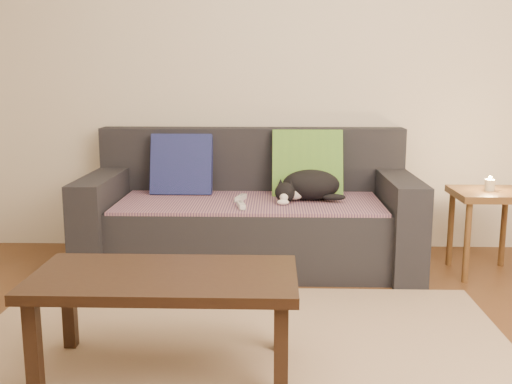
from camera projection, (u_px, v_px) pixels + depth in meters
ground at (235, 379)px, 2.44m from camera, size 4.50×4.50×0.00m
back_wall at (252, 65)px, 4.16m from camera, size 4.50×0.04×2.60m
sofa at (250, 217)px, 3.93m from camera, size 2.10×0.94×0.87m
throw_blanket at (250, 202)px, 3.81m from camera, size 1.66×0.74×0.02m
cushion_navy at (182, 165)px, 4.05m from camera, size 0.41×0.21×0.42m
cushion_green at (307, 166)px, 4.02m from camera, size 0.47×0.25×0.48m
cat at (309, 186)px, 3.82m from camera, size 0.45×0.33×0.19m
wii_remote_a at (241, 198)px, 3.82m from camera, size 0.07×0.15×0.03m
wii_remote_b at (241, 205)px, 3.60m from camera, size 0.06×0.15×0.03m
side_table at (488, 206)px, 3.68m from camera, size 0.42×0.42×0.53m
candle at (490, 185)px, 3.66m from camera, size 0.06×0.06×0.09m
rug at (237, 361)px, 2.59m from camera, size 2.50×1.80×0.01m
coffee_table at (165, 286)px, 2.43m from camera, size 1.07×0.54×0.43m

